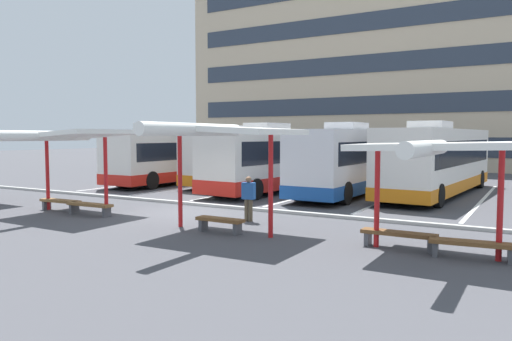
% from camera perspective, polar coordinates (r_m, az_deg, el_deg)
% --- Properties ---
extents(ground_plane, '(160.00, 160.00, 0.00)m').
position_cam_1_polar(ground_plane, '(19.00, -8.56, -4.90)').
color(ground_plane, '#47474C').
extents(terminal_building, '(41.35, 11.05, 21.03)m').
position_cam_1_polar(terminal_building, '(49.99, 16.76, 11.03)').
color(terminal_building, '#C6B293').
rests_on(terminal_building, ground).
extents(coach_bus_0, '(2.68, 10.58, 3.45)m').
position_cam_1_polar(coach_bus_0, '(30.90, -9.12, 1.55)').
color(coach_bus_0, silver).
rests_on(coach_bus_0, ground).
extents(coach_bus_1, '(2.96, 11.43, 3.53)m').
position_cam_1_polar(coach_bus_1, '(30.24, -0.31, 1.63)').
color(coach_bus_1, silver).
rests_on(coach_bus_1, ground).
extents(coach_bus_2, '(3.47, 11.69, 3.59)m').
position_cam_1_polar(coach_bus_2, '(26.43, 3.04, 1.31)').
color(coach_bus_2, silver).
rests_on(coach_bus_2, ground).
extents(coach_bus_3, '(2.74, 12.20, 3.59)m').
position_cam_1_polar(coach_bus_3, '(25.69, 11.71, 1.18)').
color(coach_bus_3, silver).
rests_on(coach_bus_3, ground).
extents(coach_bus_4, '(3.48, 12.49, 3.62)m').
position_cam_1_polar(coach_bus_4, '(25.97, 20.40, 1.09)').
color(coach_bus_4, silver).
rests_on(coach_bus_4, ground).
extents(lane_stripe_0, '(0.16, 14.00, 0.01)m').
position_cam_1_polar(lane_stripe_0, '(32.63, -10.67, -1.17)').
color(lane_stripe_0, white).
rests_on(lane_stripe_0, ground).
extents(lane_stripe_1, '(0.16, 14.00, 0.01)m').
position_cam_1_polar(lane_stripe_1, '(30.28, -5.21, -1.52)').
color(lane_stripe_1, white).
rests_on(lane_stripe_1, ground).
extents(lane_stripe_2, '(0.16, 14.00, 0.01)m').
position_cam_1_polar(lane_stripe_2, '(28.25, 1.10, -1.91)').
color(lane_stripe_2, white).
rests_on(lane_stripe_2, ground).
extents(lane_stripe_3, '(0.16, 14.00, 0.01)m').
position_cam_1_polar(lane_stripe_3, '(26.61, 8.29, -2.32)').
color(lane_stripe_3, white).
rests_on(lane_stripe_3, ground).
extents(lane_stripe_4, '(0.16, 14.00, 0.01)m').
position_cam_1_polar(lane_stripe_4, '(25.44, 16.28, -2.73)').
color(lane_stripe_4, white).
rests_on(lane_stripe_4, ground).
extents(lane_stripe_5, '(0.16, 14.00, 0.01)m').
position_cam_1_polar(lane_stripe_5, '(24.81, 24.86, -3.12)').
color(lane_stripe_5, white).
rests_on(lane_stripe_5, ground).
extents(waiting_shelter_1, '(4.27, 5.28, 3.18)m').
position_cam_1_polar(waiting_shelter_1, '(19.62, -21.02, 3.69)').
color(waiting_shelter_1, red).
rests_on(waiting_shelter_1, ground).
extents(bench_1, '(1.91, 0.49, 0.45)m').
position_cam_1_polar(bench_1, '(20.66, -21.81, -3.47)').
color(bench_1, brown).
rests_on(bench_1, ground).
extents(bench_2, '(2.01, 0.49, 0.45)m').
position_cam_1_polar(bench_2, '(19.21, -18.79, -3.94)').
color(bench_2, brown).
rests_on(bench_2, ground).
extents(waiting_shelter_2, '(4.33, 5.14, 3.33)m').
position_cam_1_polar(waiting_shelter_2, '(14.69, -4.52, 4.56)').
color(waiting_shelter_2, red).
rests_on(waiting_shelter_2, ground).
extents(bench_3, '(1.57, 0.43, 0.45)m').
position_cam_1_polar(bench_3, '(15.01, -4.22, -5.97)').
color(bench_3, brown).
rests_on(bench_3, ground).
extents(waiting_shelter_3, '(3.92, 4.64, 2.84)m').
position_cam_1_polar(waiting_shelter_3, '(12.63, 20.03, 2.37)').
color(waiting_shelter_3, red).
rests_on(waiting_shelter_3, ground).
extents(bench_4, '(1.94, 0.44, 0.45)m').
position_cam_1_polar(bench_4, '(13.42, 16.25, -7.29)').
color(bench_4, brown).
rests_on(bench_4, ground).
extents(bench_5, '(1.96, 0.60, 0.45)m').
position_cam_1_polar(bench_5, '(12.84, 23.83, -7.99)').
color(bench_5, brown).
rests_on(bench_5, ground).
extents(platform_kerb, '(44.00, 0.24, 0.12)m').
position_cam_1_polar(platform_kerb, '(20.47, -5.26, -4.06)').
color(platform_kerb, '#ADADA8').
rests_on(platform_kerb, ground).
extents(waiting_passenger_0, '(0.47, 0.27, 1.55)m').
position_cam_1_polar(waiting_passenger_0, '(16.84, -0.87, -2.97)').
color(waiting_passenger_0, brown).
rests_on(waiting_passenger_0, ground).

